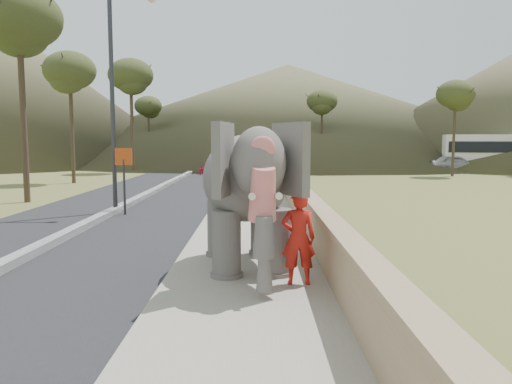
{
  "coord_description": "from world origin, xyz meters",
  "views": [
    {
      "loc": [
        0.21,
        -7.13,
        2.71
      ],
      "look_at": [
        0.2,
        2.39,
        1.7
      ],
      "focal_mm": 35.0,
      "sensor_mm": 36.0,
      "label": 1
    }
  ],
  "objects": [
    {
      "name": "motorcyclist",
      "position": [
        -3.26,
        30.73,
        0.83
      ],
      "size": [
        1.95,
        1.65,
        2.03
      ],
      "color": "maroon",
      "rests_on": "ground"
    },
    {
      "name": "trees",
      "position": [
        -0.67,
        26.15,
        4.09
      ],
      "size": [
        48.42,
        42.73,
        9.4
      ],
      "color": "#473828",
      "rests_on": "ground"
    },
    {
      "name": "elephant_and_man",
      "position": [
        0.02,
        2.89,
        1.54
      ],
      "size": [
        2.49,
        4.1,
        2.8
      ],
      "color": "slate",
      "rests_on": "ground"
    },
    {
      "name": "ground",
      "position": [
        0.0,
        0.0,
        0.0
      ],
      "size": [
        160.0,
        160.0,
        0.0
      ],
      "primitive_type": "plane",
      "color": "olive",
      "rests_on": "ground"
    },
    {
      "name": "median",
      "position": [
        -5.0,
        10.0,
        0.11
      ],
      "size": [
        0.35,
        120.0,
        0.22
      ],
      "primitive_type": "cube",
      "color": "black",
      "rests_on": "ground"
    },
    {
      "name": "road",
      "position": [
        -5.0,
        10.0,
        0.01
      ],
      "size": [
        7.0,
        120.0,
        0.03
      ],
      "primitive_type": "cube",
      "color": "black",
      "rests_on": "ground"
    },
    {
      "name": "signboard",
      "position": [
        -4.5,
        10.52,
        1.64
      ],
      "size": [
        0.6,
        0.08,
        2.4
      ],
      "color": "#2D2D33",
      "rests_on": "ground"
    },
    {
      "name": "parapet",
      "position": [
        1.65,
        10.0,
        0.55
      ],
      "size": [
        0.3,
        120.0,
        1.1
      ],
      "primitive_type": "cube",
      "color": "tan",
      "rests_on": "ground"
    },
    {
      "name": "distant_car",
      "position": [
        16.56,
        33.81,
        0.72
      ],
      "size": [
        4.34,
        2.01,
        1.44
      ],
      "primitive_type": "imported",
      "rotation": [
        0.0,
        0.0,
        1.5
      ],
      "color": "#B3B3BA",
      "rests_on": "ground"
    },
    {
      "name": "lamppost",
      "position": [
        -4.69,
        11.09,
        4.87
      ],
      "size": [
        1.76,
        0.36,
        8.0
      ],
      "color": "#2B2A2F",
      "rests_on": "ground"
    },
    {
      "name": "walkway",
      "position": [
        0.0,
        10.0,
        0.07
      ],
      "size": [
        3.0,
        120.0,
        0.15
      ],
      "primitive_type": "cube",
      "color": "#9E9687",
      "rests_on": "ground"
    },
    {
      "name": "hill_far",
      "position": [
        5.0,
        70.0,
        7.0
      ],
      "size": [
        80.0,
        80.0,
        14.0
      ],
      "primitive_type": "cone",
      "color": "brown",
      "rests_on": "ground"
    }
  ]
}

